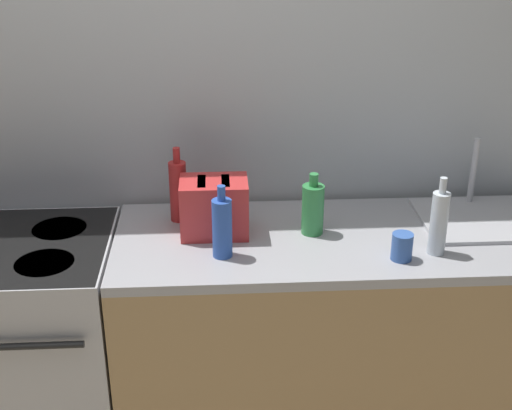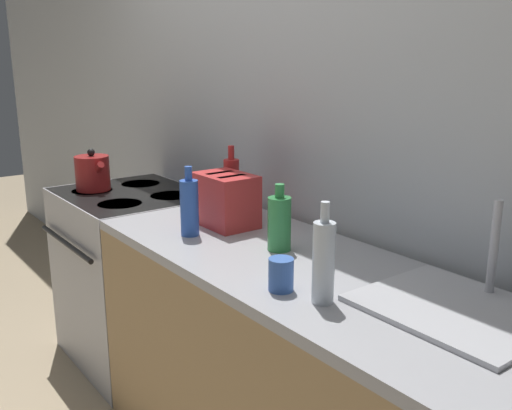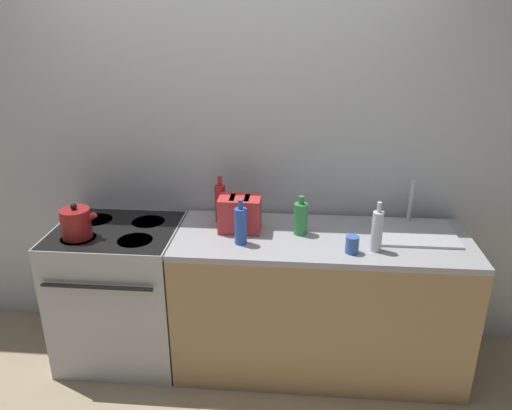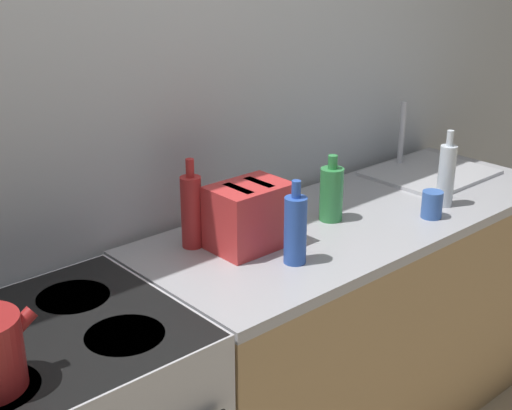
{
  "view_description": "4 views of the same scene",
  "coord_description": "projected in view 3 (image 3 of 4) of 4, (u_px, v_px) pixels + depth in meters",
  "views": [
    {
      "loc": [
        0.13,
        -1.99,
        2.07
      ],
      "look_at": [
        0.27,
        0.36,
        1.0
      ],
      "focal_mm": 50.0,
      "sensor_mm": 36.0,
      "label": 1
    },
    {
      "loc": [
        1.94,
        -0.84,
        1.53
      ],
      "look_at": [
        0.3,
        0.39,
        1.0
      ],
      "focal_mm": 40.0,
      "sensor_mm": 36.0,
      "label": 2
    },
    {
      "loc": [
        0.45,
        -2.32,
        2.14
      ],
      "look_at": [
        0.22,
        0.4,
        1.04
      ],
      "focal_mm": 35.0,
      "sensor_mm": 36.0,
      "label": 3
    },
    {
      "loc": [
        -1.25,
        -1.19,
        1.84
      ],
      "look_at": [
        0.12,
        0.35,
        1.04
      ],
      "focal_mm": 50.0,
      "sensor_mm": 36.0,
      "label": 4
    }
  ],
  "objects": [
    {
      "name": "toaster",
      "position": [
        240.0,
        214.0,
        2.95
      ],
      "size": [
        0.25,
        0.17,
        0.21
      ],
      "color": "red",
      "rests_on": "counter_block"
    },
    {
      "name": "counter_block",
      "position": [
        319.0,
        301.0,
        3.07
      ],
      "size": [
        1.72,
        0.65,
        0.88
      ],
      "color": "tan",
      "rests_on": "ground_plane"
    },
    {
      "name": "stove",
      "position": [
        122.0,
        291.0,
        3.16
      ],
      "size": [
        0.75,
        0.67,
        0.88
      ],
      "color": "#B7B7BC",
      "rests_on": "ground_plane"
    },
    {
      "name": "bottle_blue",
      "position": [
        241.0,
        225.0,
        2.78
      ],
      "size": [
        0.07,
        0.07,
        0.26
      ],
      "color": "#2D56B7",
      "rests_on": "counter_block"
    },
    {
      "name": "sink_tray",
      "position": [
        413.0,
        231.0,
        2.94
      ],
      "size": [
        0.48,
        0.39,
        0.28
      ],
      "color": "#B7B7BC",
      "rests_on": "counter_block"
    },
    {
      "name": "bottle_green",
      "position": [
        301.0,
        218.0,
        2.91
      ],
      "size": [
        0.08,
        0.08,
        0.23
      ],
      "color": "#338C47",
      "rests_on": "counter_block"
    },
    {
      "name": "ground_plane",
      "position": [
        214.0,
        390.0,
        2.98
      ],
      "size": [
        12.0,
        12.0,
        0.0
      ],
      "primitive_type": "plane",
      "color": "tan"
    },
    {
      "name": "bottle_clear",
      "position": [
        377.0,
        231.0,
        2.7
      ],
      "size": [
        0.06,
        0.06,
        0.28
      ],
      "color": "silver",
      "rests_on": "counter_block"
    },
    {
      "name": "bottle_red",
      "position": [
        220.0,
        203.0,
        3.07
      ],
      "size": [
        0.07,
        0.07,
        0.29
      ],
      "color": "#B72828",
      "rests_on": "counter_block"
    },
    {
      "name": "wall_back",
      "position": [
        226.0,
        148.0,
        3.15
      ],
      "size": [
        8.0,
        0.05,
        2.6
      ],
      "color": "silver",
      "rests_on": "ground_plane"
    },
    {
      "name": "kettle",
      "position": [
        76.0,
        223.0,
        2.86
      ],
      "size": [
        0.21,
        0.17,
        0.21
      ],
      "color": "maroon",
      "rests_on": "stove"
    },
    {
      "name": "cup_blue",
      "position": [
        352.0,
        245.0,
        2.7
      ],
      "size": [
        0.07,
        0.07,
        0.1
      ],
      "color": "#3860B2",
      "rests_on": "counter_block"
    }
  ]
}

